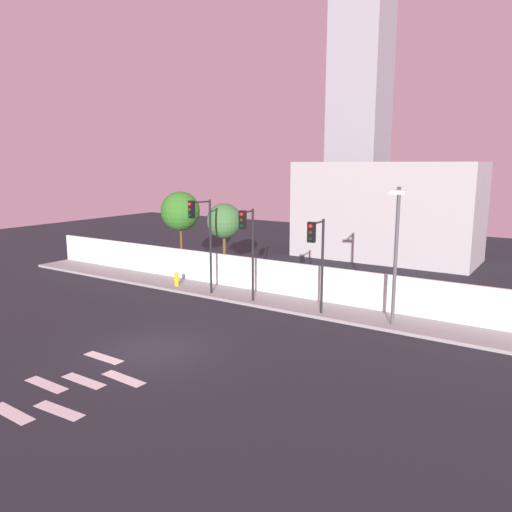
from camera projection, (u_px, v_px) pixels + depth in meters
The scene contains 13 objects.
ground_plane at pixel (153, 350), 19.11m from camera, with size 80.00×80.00×0.00m, color #22242B.
sidewalk at pixel (266, 300), 25.85m from camera, with size 36.00×2.40×0.15m, color gray.
perimeter_wall at pixel (278, 277), 26.73m from camera, with size 36.00×0.18×1.80m, color silver.
crosswalk_marking at pixel (74, 386), 16.05m from camera, with size 3.93×4.73×0.01m.
traffic_light_left at pixel (316, 247), 22.16m from camera, with size 0.35×1.62×4.47m.
traffic_light_center at pixel (247, 236), 24.39m from camera, with size 0.35×1.26×4.74m.
traffic_light_right at pixel (201, 227), 25.84m from camera, with size 0.51×1.43×5.10m.
street_lamp_curbside at pixel (396, 245), 20.89m from camera, with size 0.78×1.74×6.00m.
fire_hydrant at pixel (176, 278), 28.51m from camera, with size 0.44×0.26×0.81m.
roadside_tree_leftmost at pixel (180, 211), 30.95m from camera, with size 2.45×2.45×5.41m.
roadside_tree_midleft at pixel (224, 221), 29.20m from camera, with size 2.08×2.08×4.82m.
low_building_distant at pixel (386, 211), 37.16m from camera, with size 13.24×6.00×7.23m, color #A5A5A5.
tower_on_skyline at pixel (360, 92), 48.99m from camera, with size 5.14×5.00×28.23m, color gray.
Camera 1 is at (13.23, -12.99, 7.11)m, focal length 34.70 mm.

